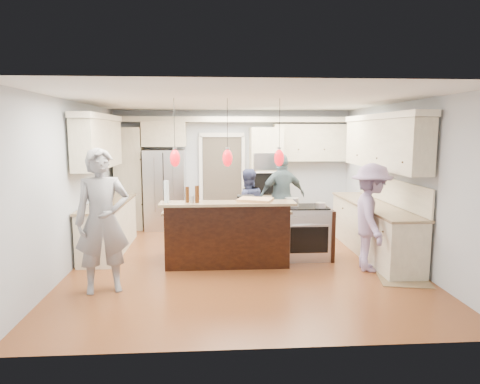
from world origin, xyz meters
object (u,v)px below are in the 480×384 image
Objects in this scene: refrigerator at (165,190)px; person_bar_end at (102,221)px; island_range at (307,232)px; kitchen_island at (227,233)px; person_far_left at (247,206)px.

refrigerator is 3.92m from person_bar_end.
refrigerator is 3.71m from island_range.
kitchen_island is at bearing -63.11° from refrigerator.
person_far_left is (1.75, -1.40, -0.16)m from refrigerator.
island_range is at bearing 3.07° from kitchen_island.
person_bar_end is at bearing -96.41° from refrigerator.
person_bar_end is (-1.74, -1.32, 0.51)m from kitchen_island.
island_range is (2.71, -2.49, -0.44)m from refrigerator.
refrigerator is 1.21× the size of person_far_left.
person_bar_end is at bearing 39.63° from person_far_left.
refrigerator is at bearing 116.89° from kitchen_island.
kitchen_island reaches higher than island_range.
person_far_left is at bearing 131.17° from island_range.
kitchen_island is at bearing 59.83° from person_far_left.
refrigerator is 2.25m from person_far_left.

